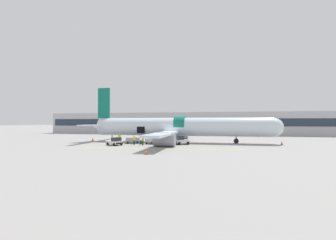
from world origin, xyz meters
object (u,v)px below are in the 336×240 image
object	(u,v)px
baggage_tug_mid	(115,142)
ground_crew_supervisor	(134,140)
ground_crew_driver	(119,138)
ground_crew_loader_b	(143,140)
ground_crew_helper	(119,139)
suitcase_on_tarmac_upright	(141,142)
baggage_cart_loading	(133,141)
baggage_cart_queued	(153,142)
baggage_tug_lead	(182,141)
ground_crew_loader_a	(112,139)
airplane	(178,127)

from	to	relation	value
baggage_tug_mid	ground_crew_supervisor	xyz separation A→B (m)	(2.94, 1.91, 0.26)
ground_crew_driver	ground_crew_loader_b	bearing A→B (deg)	-31.21
ground_crew_supervisor	ground_crew_helper	size ratio (longest dim) A/B	1.02
ground_crew_loader_b	ground_crew_supervisor	bearing A→B (deg)	163.57
baggage_tug_mid	ground_crew_supervisor	bearing A→B (deg)	33.02
baggage_tug_mid	suitcase_on_tarmac_upright	distance (m)	4.83
baggage_cart_loading	baggage_tug_mid	bearing A→B (deg)	-112.72
baggage_cart_queued	baggage_tug_lead	bearing A→B (deg)	3.73
baggage_cart_loading	ground_crew_supervisor	distance (m)	2.66
ground_crew_loader_b	ground_crew_driver	size ratio (longest dim) A/B	0.89
ground_crew_loader_a	ground_crew_supervisor	bearing A→B (deg)	-2.68
airplane	ground_crew_driver	distance (m)	12.29
airplane	baggage_cart_loading	bearing A→B (deg)	-153.98
baggage_tug_mid	suitcase_on_tarmac_upright	bearing A→B (deg)	35.16
airplane	ground_crew_loader_b	xyz separation A→B (m)	(-5.26, -7.00, -2.25)
baggage_cart_queued	ground_crew_driver	bearing A→B (deg)	168.67
baggage_tug_lead	baggage_cart_queued	distance (m)	5.54
baggage_tug_mid	suitcase_on_tarmac_upright	size ratio (longest dim) A/B	3.97
airplane	ground_crew_driver	size ratio (longest dim) A/B	21.88
baggage_cart_loading	ground_crew_supervisor	xyz separation A→B (m)	(1.14, -2.37, 0.37)
baggage_cart_queued	ground_crew_driver	size ratio (longest dim) A/B	1.92
ground_crew_driver	suitcase_on_tarmac_upright	world-z (taller)	ground_crew_driver
baggage_tug_mid	suitcase_on_tarmac_upright	world-z (taller)	baggage_tug_mid
baggage_tug_lead	baggage_cart_loading	size ratio (longest dim) A/B	0.78
baggage_cart_loading	baggage_tug_lead	bearing A→B (deg)	-1.35
airplane	ground_crew_helper	distance (m)	12.19
airplane	suitcase_on_tarmac_upright	bearing A→B (deg)	-137.93
airplane	ground_crew_loader_a	distance (m)	13.46
baggage_cart_loading	ground_crew_driver	bearing A→B (deg)	164.11
ground_crew_loader_a	ground_crew_supervisor	distance (m)	4.57
ground_crew_driver	ground_crew_helper	bearing A→B (deg)	-67.29
baggage_tug_lead	ground_crew_helper	xyz separation A→B (m)	(-12.65, -0.32, 0.17)
baggage_cart_queued	ground_crew_supervisor	size ratio (longest dim) A/B	2.09
ground_crew_loader_a	ground_crew_loader_b	distance (m)	6.53
baggage_cart_loading	suitcase_on_tarmac_upright	xyz separation A→B (m)	(2.15, -1.51, -0.16)
airplane	ground_crew_supervisor	bearing A→B (deg)	-138.11
baggage_cart_loading	baggage_cart_queued	distance (m)	4.42
baggage_cart_queued	airplane	bearing A→B (deg)	49.79
baggage_tug_lead	baggage_cart_queued	xyz separation A→B (m)	(-5.52, -0.36, -0.21)
baggage_tug_lead	baggage_cart_loading	distance (m)	9.91
ground_crew_loader_a	ground_crew_helper	xyz separation A→B (m)	(0.68, 1.61, -0.07)
baggage_tug_mid	ground_crew_loader_b	distance (m)	5.04
ground_crew_loader_a	ground_crew_helper	size ratio (longest dim) A/B	1.08
baggage_tug_lead	ground_crew_supervisor	xyz separation A→B (m)	(-8.76, -2.14, 0.19)
ground_crew_loader_b	ground_crew_driver	xyz separation A→B (m)	(-6.44, 3.90, 0.10)
baggage_cart_loading	ground_crew_loader_a	size ratio (longest dim) A/B	2.08
baggage_tug_mid	baggage_cart_loading	world-z (taller)	baggage_tug_mid
ground_crew_loader_a	suitcase_on_tarmac_upright	distance (m)	5.64
ground_crew_helper	ground_crew_loader_a	bearing A→B (deg)	-112.79
ground_crew_loader_a	suitcase_on_tarmac_upright	xyz separation A→B (m)	(5.57, 0.65, -0.58)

